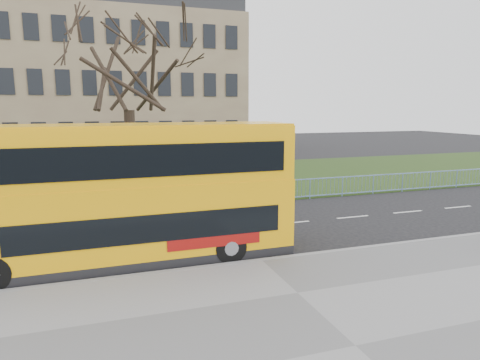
# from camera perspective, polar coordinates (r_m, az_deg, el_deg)

# --- Properties ---
(ground) EXTENTS (120.00, 120.00, 0.00)m
(ground) POSITION_cam_1_polar(r_m,az_deg,el_deg) (15.13, 0.68, -9.07)
(ground) COLOR black
(ground) RESTS_ON ground
(pavement) EXTENTS (80.00, 10.50, 0.12)m
(pavement) POSITION_cam_1_polar(r_m,az_deg,el_deg) (9.56, 15.12, -20.84)
(pavement) COLOR slate
(pavement) RESTS_ON ground
(kerb) EXTENTS (80.00, 0.20, 0.14)m
(kerb) POSITION_cam_1_polar(r_m,az_deg,el_deg) (13.74, 2.85, -10.75)
(kerb) COLOR gray
(kerb) RESTS_ON ground
(grass_verge) EXTENTS (80.00, 15.40, 0.08)m
(grass_verge) POSITION_cam_1_polar(r_m,az_deg,el_deg) (28.63, -8.82, -0.13)
(grass_verge) COLOR #253D16
(grass_verge) RESTS_ON ground
(guard_railing) EXTENTS (40.00, 0.12, 1.10)m
(guard_railing) POSITION_cam_1_polar(r_m,az_deg,el_deg) (21.12, -5.25, -2.14)
(guard_railing) COLOR #6D8DC2
(guard_railing) RESTS_ON ground
(bare_tree) EXTENTS (7.73, 7.73, 11.04)m
(bare_tree) POSITION_cam_1_polar(r_m,az_deg,el_deg) (23.60, -14.66, 11.16)
(bare_tree) COLOR black
(bare_tree) RESTS_ON grass_verge
(civic_building) EXTENTS (30.00, 15.00, 14.00)m
(civic_building) POSITION_cam_1_polar(r_m,az_deg,el_deg) (48.57, -19.33, 11.68)
(civic_building) COLOR #78614C
(civic_building) RESTS_ON ground
(yellow_bus) EXTENTS (10.29, 2.54, 4.30)m
(yellow_bus) POSITION_cam_1_polar(r_m,az_deg,el_deg) (13.66, -14.77, -1.43)
(yellow_bus) COLOR #F5AB0A
(yellow_bus) RESTS_ON ground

